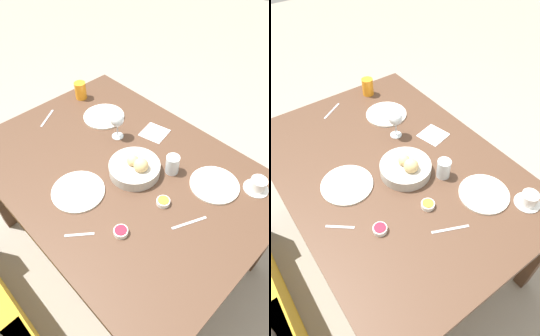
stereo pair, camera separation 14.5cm
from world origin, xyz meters
TOP-DOWN VIEW (x-y plane):
  - ground_plane at (0.00, 0.00)m, footprint 10.00×10.00m
  - dining_table at (0.00, 0.00)m, footprint 1.47×1.05m
  - bread_basket at (-0.08, -0.03)m, footprint 0.25×0.25m
  - plate_near_left at (-0.40, -0.24)m, footprint 0.23×0.23m
  - plate_near_right at (0.37, -0.21)m, footprint 0.24×0.24m
  - plate_far_center at (0.02, 0.24)m, footprint 0.25×0.25m
  - juice_glass at (0.62, -0.23)m, footprint 0.07×0.07m
  - water_tumbler at (-0.20, -0.16)m, footprint 0.07×0.07m
  - wine_glass at (0.18, -0.15)m, footprint 0.08×0.08m
  - coffee_cup at (-0.55, -0.36)m, footprint 0.12×0.12m
  - jam_bowl_berry at (-0.28, 0.25)m, footprint 0.06×0.06m
  - jam_bowl_honey at (-0.30, 0.01)m, footprint 0.06×0.06m
  - fork_silver at (-0.45, 0.01)m, footprint 0.08×0.15m
  - knife_silver at (0.59, 0.04)m, footprint 0.10×0.14m
  - spoon_coffee at (-0.17, 0.38)m, footprint 0.09×0.10m
  - napkin at (0.06, -0.31)m, footprint 0.16×0.16m

SIDE VIEW (x-z plane):
  - ground_plane at x=0.00m, z-range 0.00..0.00m
  - dining_table at x=0.00m, z-range 0.29..1.05m
  - fork_silver at x=-0.45m, z-range 0.76..0.76m
  - knife_silver at x=0.59m, z-range 0.76..0.76m
  - spoon_coffee at x=-0.17m, z-range 0.76..0.76m
  - napkin at x=0.06m, z-range 0.76..0.76m
  - plate_near_left at x=-0.40m, z-range 0.76..0.77m
  - plate_near_right at x=0.37m, z-range 0.76..0.77m
  - plate_far_center at x=0.02m, z-range 0.76..0.77m
  - jam_bowl_berry at x=-0.28m, z-range 0.75..0.78m
  - jam_bowl_honey at x=-0.30m, z-range 0.75..0.78m
  - coffee_cup at x=-0.55m, z-range 0.75..0.82m
  - bread_basket at x=-0.08m, z-range 0.73..0.85m
  - water_tumbler at x=-0.20m, z-range 0.76..0.85m
  - juice_glass at x=0.62m, z-range 0.76..0.86m
  - wine_glass at x=0.18m, z-range 0.79..0.95m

